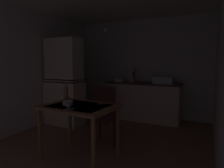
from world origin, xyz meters
TOP-DOWN VIEW (x-y plane):
  - ground_plane at (0.00, 0.00)m, footprint 4.48×4.48m
  - wall_back at (0.00, 1.79)m, footprint 3.56×0.10m
  - wall_left at (-1.78, 0.00)m, footprint 0.10×3.58m
  - wall_right at (1.78, 0.00)m, footprint 0.10×3.58m
  - hutch_cabinet at (-1.29, 0.28)m, footprint 0.84×0.47m
  - counter_cabinet at (0.18, 1.42)m, footprint 1.79×0.64m
  - sink_basin at (0.66, 1.42)m, footprint 0.44×0.34m
  - hand_pump at (-0.07, 1.47)m, footprint 0.05×0.27m
  - mixing_bowl_counter at (-0.45, 1.37)m, footprint 0.23×0.23m
  - stoneware_crock at (-0.14, 1.45)m, footprint 0.13×0.13m
  - dining_table at (-0.04, -0.91)m, footprint 1.07×0.81m
  - chair_far_side at (0.06, -0.31)m, footprint 0.48×0.48m
  - chair_by_counter at (-0.60, 0.74)m, footprint 0.48×0.48m
  - serving_bowl_wide at (-0.20, -0.96)m, footprint 0.15×0.15m
  - teacup_cream at (-0.37, -0.75)m, footprint 0.07×0.07m
  - mug_tall at (-0.11, -1.06)m, footprint 0.06×0.06m
  - glass_bottle at (-0.33, -0.85)m, footprint 0.06×0.06m
  - table_knife at (0.19, -0.68)m, footprint 0.11×0.17m
  - teaspoon_near_bowl at (-0.02, -1.16)m, footprint 0.10×0.10m
  - pendant_bulb at (-0.30, 0.36)m, footprint 0.08×0.08m

SIDE VIEW (x-z plane):
  - ground_plane at x=0.00m, z-range 0.00..0.00m
  - counter_cabinet at x=0.18m, z-range 0.00..0.90m
  - chair_by_counter at x=-0.60m, z-range 0.04..0.89m
  - chair_far_side at x=0.06m, z-range 0.02..1.02m
  - dining_table at x=-0.04m, z-range 0.28..1.06m
  - table_knife at x=0.19m, z-range 0.78..0.78m
  - teaspoon_near_bowl at x=-0.02m, z-range 0.78..0.78m
  - serving_bowl_wide at x=-0.20m, z-range 0.78..0.84m
  - mug_tall at x=-0.11m, z-range 0.78..0.84m
  - teacup_cream at x=-0.37m, z-range 0.78..0.85m
  - hutch_cabinet at x=-1.29m, z-range -0.06..1.85m
  - glass_bottle at x=-0.33m, z-range 0.75..1.06m
  - mixing_bowl_counter at x=-0.45m, z-range 0.90..1.00m
  - stoneware_crock at x=-0.14m, z-range 0.90..1.02m
  - sink_basin at x=0.66m, z-range 0.91..1.06m
  - hand_pump at x=-0.07m, z-range 0.88..1.27m
  - wall_back at x=0.00m, z-range 0.00..2.47m
  - wall_left at x=-1.78m, z-range 0.00..2.47m
  - wall_right at x=1.78m, z-range 0.00..2.47m
  - pendant_bulb at x=-0.30m, z-range 2.00..2.08m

